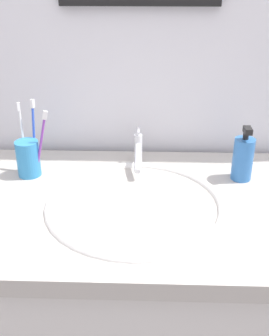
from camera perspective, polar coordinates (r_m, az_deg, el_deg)
name	(u,v)px	position (r m, az deg, el deg)	size (l,w,h in m)	color
tiled_wall_back	(140,47)	(1.29, 0.72, 16.30)	(2.19, 0.04, 2.40)	silver
vanity_counter	(136,322)	(1.36, 0.18, -20.41)	(0.99, 0.61, 0.87)	silver
sink_basin	(134,220)	(1.09, -0.05, -7.16)	(0.46, 0.46, 0.13)	white
faucet	(137,152)	(1.23, 0.29, 2.27)	(0.02, 0.16, 0.11)	silver
toothbrush_cup	(28,158)	(1.22, -14.43, 1.28)	(0.07, 0.07, 0.10)	#338CCC
toothbrush_blue	(34,131)	(1.22, -13.70, 4.94)	(0.02, 0.04, 0.21)	blue
toothbrush_purple	(41,140)	(1.18, -12.70, 3.84)	(0.05, 0.02, 0.19)	purple
toothbrush_white	(22,133)	(1.23, -15.22, 4.69)	(0.02, 0.04, 0.20)	white
soap_dispenser	(243,158)	(1.19, 14.71, 1.33)	(0.06, 0.06, 0.16)	#3372BF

